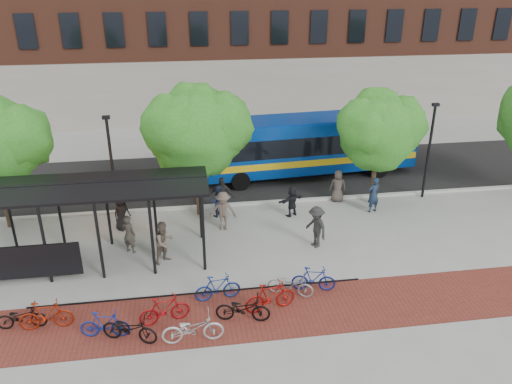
{
  "coord_description": "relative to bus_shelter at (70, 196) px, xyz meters",
  "views": [
    {
      "loc": [
        -3.5,
        -19.3,
        11.16
      ],
      "look_at": [
        -0.32,
        1.98,
        1.6
      ],
      "focal_mm": 35.0,
      "sensor_mm": 36.0,
      "label": 1
    }
  ],
  "objects": [
    {
      "name": "bike_6",
      "position": [
        4.52,
        -5.66,
        -2.47
      ],
      "size": [
        2.04,
        0.75,
        1.07
      ],
      "primitive_type": "imported",
      "rotation": [
        0.0,
        0.0,
        1.59
      ],
      "color": "#B0B0B3",
      "rests_on": "ground"
    },
    {
      "name": "bike_11",
      "position": [
        9.13,
        -3.44,
        -2.5
      ],
      "size": [
        1.74,
        0.83,
        1.01
      ],
      "primitive_type": "imported",
      "rotation": [
        0.0,
        0.0,
        1.35
      ],
      "color": "navy",
      "rests_on": "ground"
    },
    {
      "name": "bike_5",
      "position": [
        3.58,
        -4.53,
        -2.47
      ],
      "size": [
        1.82,
        0.84,
        1.05
      ],
      "primitive_type": "imported",
      "rotation": [
        0.0,
        0.0,
        1.78
      ],
      "color": "maroon",
      "rests_on": "ground"
    },
    {
      "name": "tree_c",
      "position": [
        14.22,
        3.83,
        1.06
      ],
      "size": [
        4.66,
        3.8,
        5.92
      ],
      "color": "#382619",
      "rests_on": "ground"
    },
    {
      "name": "asphalt_street",
      "position": [
        8.13,
        8.48,
        -2.99
      ],
      "size": [
        160.0,
        8.0,
        0.01
      ],
      "primitive_type": "cube",
      "color": "black",
      "rests_on": "ground"
    },
    {
      "name": "pedestrian_3",
      "position": [
        6.19,
        1.97,
        -2.04
      ],
      "size": [
        1.31,
        0.85,
        1.91
      ],
      "primitive_type": "imported",
      "rotation": [
        0.0,
        0.0,
        -0.12
      ],
      "color": "brown",
      "rests_on": "ground"
    },
    {
      "name": "bike_10",
      "position": [
        8.21,
        -3.6,
        -2.54
      ],
      "size": [
        1.85,
        1.26,
        0.92
      ],
      "primitive_type": "imported",
      "rotation": [
        0.0,
        0.0,
        1.16
      ],
      "color": "gray",
      "rests_on": "ground"
    },
    {
      "name": "bike_4",
      "position": [
        2.47,
        -5.33,
        -2.5
      ],
      "size": [
        2.02,
        1.28,
        1.0
      ],
      "primitive_type": "imported",
      "rotation": [
        0.0,
        0.0,
        1.22
      ],
      "color": "black",
      "rests_on": "ground"
    },
    {
      "name": "bus_shelter",
      "position": [
        0.0,
        0.0,
        0.0
      ],
      "size": [
        10.6,
        3.07,
        3.6
      ],
      "color": "black",
      "rests_on": "ground"
    },
    {
      "name": "pedestrian_0",
      "position": [
        1.5,
        2.71,
        -2.13
      ],
      "size": [
        0.99,
        0.99,
        1.73
      ],
      "primitive_type": "imported",
      "rotation": [
        0.0,
        0.0,
        0.77
      ],
      "color": "black",
      "rests_on": "ground"
    },
    {
      "name": "pedestrian_9",
      "position": [
        10.06,
        -0.2,
        -2.04
      ],
      "size": [
        1.14,
        1.42,
        1.91
      ],
      "primitive_type": "imported",
      "rotation": [
        0.0,
        0.0,
        5.12
      ],
      "color": "#262626",
      "rests_on": "ground"
    },
    {
      "name": "pedestrian_4",
      "position": [
        6.28,
        3.7,
        -2.03
      ],
      "size": [
        1.22,
        0.78,
        1.93
      ],
      "primitive_type": "imported",
      "rotation": [
        0.0,
        0.0,
        5.99
      ],
      "color": "#2B2B2B",
      "rests_on": "ground"
    },
    {
      "name": "bike_8",
      "position": [
        6.26,
        -4.83,
        -2.5
      ],
      "size": [
        2.0,
        1.04,
        1.0
      ],
      "primitive_type": "imported",
      "rotation": [
        0.0,
        0.0,
        1.37
      ],
      "color": "black",
      "rests_on": "ground"
    },
    {
      "name": "pedestrian_1",
      "position": [
        2.03,
        0.5,
        -2.13
      ],
      "size": [
        0.76,
        0.68,
        1.74
      ],
      "primitive_type": "imported",
      "rotation": [
        0.0,
        0.0,
        2.6
      ],
      "color": "#413A34",
      "rests_on": "ground"
    },
    {
      "name": "bike_7",
      "position": [
        5.49,
        -3.48,
        -2.48
      ],
      "size": [
        1.76,
        0.67,
        1.03
      ],
      "primitive_type": "imported",
      "rotation": [
        0.0,
        0.0,
        1.68
      ],
      "color": "navy",
      "rests_on": "ground"
    },
    {
      "name": "pedestrian_5",
      "position": [
        9.67,
        2.91,
        -2.22
      ],
      "size": [
        1.49,
        1.06,
        1.55
      ],
      "primitive_type": "imported",
      "rotation": [
        0.0,
        0.0,
        3.61
      ],
      "color": "black",
      "rests_on": "ground"
    },
    {
      "name": "bike_rack_rail",
      "position": [
        4.83,
        -3.62,
        -3.0
      ],
      "size": [
        12.0,
        0.05,
        0.95
      ],
      "primitive_type": "cube",
      "color": "black",
      "rests_on": "ground"
    },
    {
      "name": "brick_strip",
      "position": [
        6.13,
        -4.52,
        -3.0
      ],
      "size": [
        24.0,
        3.0,
        0.01
      ],
      "primitive_type": "cube",
      "color": "maroon",
      "rests_on": "ground"
    },
    {
      "name": "lamp_post_left",
      "position": [
        1.13,
        4.08,
        -0.25
      ],
      "size": [
        0.35,
        0.2,
        5.12
      ],
      "color": "black",
      "rests_on": "ground"
    },
    {
      "name": "tree_b",
      "position": [
        5.23,
        3.83,
        1.46
      ],
      "size": [
        5.15,
        4.2,
        6.47
      ],
      "color": "#382619",
      "rests_on": "ground"
    },
    {
      "name": "pedestrian_7",
      "position": [
        13.79,
        2.74,
        -2.07
      ],
      "size": [
        0.79,
        0.65,
        1.87
      ],
      "primitive_type": "imported",
      "rotation": [
        0.0,
        0.0,
        3.48
      ],
      "color": "#1A283E",
      "rests_on": "ground"
    },
    {
      "name": "pedestrian_8",
      "position": [
        3.54,
        -0.53,
        -2.07
      ],
      "size": [
        1.14,
        1.11,
        1.85
      ],
      "primitive_type": "imported",
      "rotation": [
        0.0,
        0.0,
        0.69
      ],
      "color": "brown",
      "rests_on": "ground"
    },
    {
      "name": "bike_0",
      "position": [
        -1.21,
        -4.1,
        -2.56
      ],
      "size": [
        1.67,
        0.61,
        0.88
      ],
      "primitive_type": "imported",
      "rotation": [
        0.0,
        0.0,
        1.55
      ],
      "color": "black",
      "rests_on": "ground"
    },
    {
      "name": "pedestrian_2",
      "position": [
        6.03,
        3.39,
        -2.17
      ],
      "size": [
        0.82,
        0.64,
        1.65
      ],
      "primitive_type": "imported",
      "rotation": [
        0.0,
        0.0,
        3.17
      ],
      "color": "#212B4E",
      "rests_on": "ground"
    },
    {
      "name": "pedestrian_6",
      "position": [
        12.41,
        4.23,
        -2.14
      ],
      "size": [
        0.94,
        0.71,
        1.73
      ],
      "primitive_type": "imported",
      "rotation": [
        0.0,
        0.0,
        2.94
      ],
      "color": "#483E39",
      "rests_on": "ground"
    },
    {
      "name": "bike_3",
      "position": [
        1.65,
        -5.0,
        -2.5
      ],
      "size": [
        1.71,
        0.67,
        1.0
      ],
      "primitive_type": "imported",
      "rotation": [
        0.0,
        0.0,
        1.45
      ],
      "color": "navy",
      "rests_on": "ground"
    },
    {
      "name": "curb",
      "position": [
        8.13,
        4.48,
        -2.94
      ],
      "size": [
        160.0,
        0.25,
        0.12
      ],
      "primitive_type": "cube",
      "color": "#B7B7B2",
      "rests_on": "ground"
    },
    {
      "name": "ground",
      "position": [
        8.13,
        0.48,
        -3.0
      ],
      "size": [
        160.0,
        160.0,
        0.0
      ],
      "primitive_type": "plane",
      "color": "#9E9E99",
      "rests_on": "ground"
    },
    {
      "name": "bike_9",
      "position": [
        7.3,
        -4.38,
        -2.43
      ],
      "size": [
        1.96,
        0.91,
        1.14
      ],
      "primitive_type": "imported",
      "rotation": [
        0.0,
        0.0,
        1.77
      ],
      "color": "maroon",
      "rests_on": "ground"
    },
    {
      "name": "lamp_post_right",
      "position": [
        17.13,
        4.08,
        -0.25
      ],
      "size": [
        0.35,
        0.2,
        5.12
      ],
      "color": "black",
      "rests_on": "ground"
    },
    {
      "name": "bus",
      "position": [
        11.57,
        8.15,
        -1.0
      ],
      "size": [
        13.1,
        3.82,
        3.49
      ],
      "rotation": [
        0.0,
        0.0,
        0.08
      ],
      "color": "#083492",
      "rests_on": "ground"
    },
    {
      "name": "bike_1",
      "position": [
        -0.37,
        -4.27,
        -2.46
      ],
      "size": [
        1.81,
        0.55,
        1.08
      ],
      "primitive_type": "imported",
      "rotation": [
        0.0,
        0.0,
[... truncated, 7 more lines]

